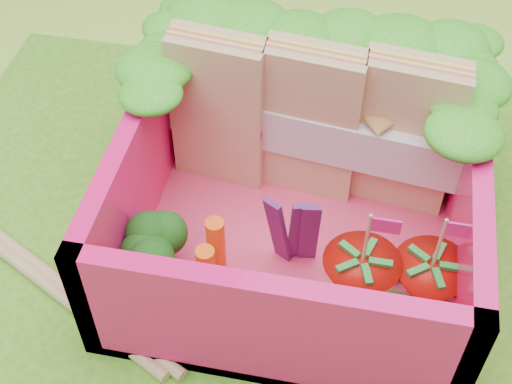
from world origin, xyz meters
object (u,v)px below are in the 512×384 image
at_px(broccoli, 151,249).
at_px(strawberry_right, 426,288).
at_px(sandwich_stack, 312,122).
at_px(strawberry_left, 358,284).
at_px(bento_box, 298,194).

height_order(broccoli, strawberry_right, strawberry_right).
distance_m(sandwich_stack, strawberry_left, 0.68).
bearing_deg(strawberry_right, sandwich_stack, 131.11).
bearing_deg(sandwich_stack, broccoli, -128.86).
height_order(sandwich_stack, broccoli, sandwich_stack).
bearing_deg(strawberry_right, strawberry_left, -172.19).
distance_m(bento_box, strawberry_left, 0.41).
relative_size(sandwich_stack, strawberry_left, 2.38).
bearing_deg(broccoli, bento_box, 33.14).
height_order(bento_box, sandwich_stack, sandwich_stack).
xyz_separation_m(broccoli, strawberry_right, (0.98, 0.04, -0.03)).
distance_m(broccoli, strawberry_right, 0.99).
distance_m(sandwich_stack, broccoli, 0.80).
relative_size(sandwich_stack, strawberry_right, 2.41).
relative_size(bento_box, broccoli, 3.90).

